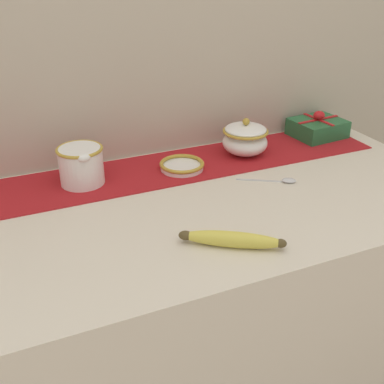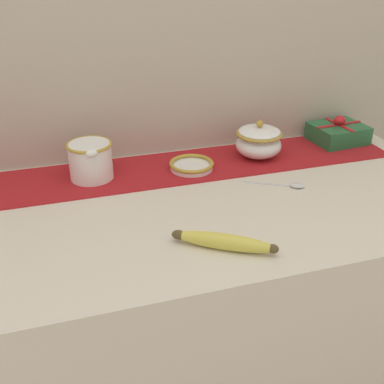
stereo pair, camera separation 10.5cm
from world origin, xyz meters
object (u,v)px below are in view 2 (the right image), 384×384
(sugar_bowl, at_px, (259,141))
(banana, at_px, (224,242))
(small_dish, at_px, (192,165))
(spoon, at_px, (293,185))
(gift_box, at_px, (338,133))
(cream_pitcher, at_px, (90,159))

(sugar_bowl, relative_size, banana, 0.67)
(small_dish, relative_size, spoon, 0.86)
(banana, relative_size, gift_box, 1.19)
(gift_box, bearing_deg, banana, -140.57)
(banana, bearing_deg, spoon, 38.04)
(sugar_bowl, bearing_deg, small_dish, -173.55)
(cream_pitcher, distance_m, banana, 0.45)
(small_dish, bearing_deg, sugar_bowl, 6.45)
(spoon, height_order, gift_box, gift_box)
(spoon, bearing_deg, gift_box, 71.09)
(sugar_bowl, bearing_deg, spoon, -87.92)
(cream_pitcher, relative_size, gift_box, 0.82)
(cream_pitcher, xyz_separation_m, gift_box, (0.74, 0.04, -0.02))
(gift_box, bearing_deg, spoon, -139.30)
(cream_pitcher, bearing_deg, small_dish, -5.25)
(cream_pitcher, distance_m, sugar_bowl, 0.46)
(small_dish, relative_size, banana, 0.62)
(small_dish, height_order, banana, banana)
(gift_box, bearing_deg, cream_pitcher, -177.17)
(spoon, xyz_separation_m, gift_box, (0.27, 0.23, 0.03))
(banana, bearing_deg, gift_box, 39.43)
(cream_pitcher, xyz_separation_m, sugar_bowl, (0.46, -0.00, -0.00))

